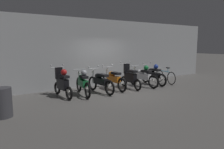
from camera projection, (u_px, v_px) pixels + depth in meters
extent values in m
plane|color=#565451|center=(119.00, 91.00, 9.40)|extent=(80.00, 80.00, 0.00)
cube|color=#9EA0A3|center=(98.00, 53.00, 10.72)|extent=(16.00, 0.30, 3.37)
torus|color=black|center=(57.00, 88.00, 8.81)|extent=(0.13, 0.54, 0.53)
torus|color=black|center=(69.00, 93.00, 7.90)|extent=(0.13, 0.54, 0.53)
cube|color=black|center=(63.00, 84.00, 8.31)|extent=(0.27, 0.75, 0.44)
cube|color=black|center=(59.00, 73.00, 8.53)|extent=(0.29, 0.14, 0.48)
cube|color=black|center=(64.00, 76.00, 8.14)|extent=(0.28, 0.54, 0.10)
cylinder|color=#B7BABF|center=(57.00, 67.00, 8.61)|extent=(0.56, 0.08, 0.04)
sphere|color=#B7BABF|center=(51.00, 65.00, 8.44)|extent=(0.07, 0.07, 0.07)
sphere|color=#B7BABF|center=(63.00, 65.00, 8.75)|extent=(0.07, 0.07, 0.07)
cylinder|color=#B7BABF|center=(57.00, 78.00, 8.71)|extent=(0.07, 0.15, 0.85)
sphere|color=silver|center=(57.00, 71.00, 8.67)|extent=(0.12, 0.12, 0.12)
cube|color=white|center=(69.00, 90.00, 7.90)|extent=(0.16, 0.02, 0.10)
sphere|color=red|center=(64.00, 72.00, 8.12)|extent=(0.24, 0.24, 0.24)
torus|color=black|center=(79.00, 85.00, 9.27)|extent=(0.19, 0.66, 0.65)
torus|color=black|center=(88.00, 90.00, 8.09)|extent=(0.19, 0.66, 0.65)
cube|color=#197238|center=(83.00, 83.00, 8.65)|extent=(0.35, 0.86, 0.28)
ellipsoid|color=#197238|center=(82.00, 77.00, 8.76)|extent=(0.33, 0.48, 0.22)
cube|color=black|center=(84.00, 77.00, 8.45)|extent=(0.32, 0.55, 0.10)
cylinder|color=#B7BABF|center=(79.00, 70.00, 9.07)|extent=(0.56, 0.12, 0.04)
cylinder|color=#B7BABF|center=(79.00, 78.00, 9.17)|extent=(0.08, 0.17, 0.65)
sphere|color=silver|center=(79.00, 73.00, 9.14)|extent=(0.12, 0.12, 0.12)
cube|color=white|center=(87.00, 88.00, 8.10)|extent=(0.16, 0.04, 0.10)
sphere|color=#9EA0A8|center=(84.00, 73.00, 8.42)|extent=(0.24, 0.24, 0.24)
torus|color=black|center=(93.00, 83.00, 9.59)|extent=(0.15, 0.66, 0.65)
torus|color=black|center=(110.00, 88.00, 8.58)|extent=(0.15, 0.66, 0.65)
cube|color=black|center=(101.00, 81.00, 9.06)|extent=(0.29, 0.85, 0.28)
ellipsoid|color=black|center=(99.00, 76.00, 9.15)|extent=(0.30, 0.46, 0.22)
cube|color=black|center=(103.00, 75.00, 8.88)|extent=(0.28, 0.54, 0.10)
cylinder|color=#B7BABF|center=(94.00, 69.00, 9.41)|extent=(0.56, 0.08, 0.04)
sphere|color=#B7BABF|center=(89.00, 67.00, 9.24)|extent=(0.07, 0.07, 0.07)
sphere|color=#B7BABF|center=(98.00, 66.00, 9.56)|extent=(0.07, 0.07, 0.07)
cylinder|color=#B7BABF|center=(93.00, 77.00, 9.51)|extent=(0.07, 0.16, 0.65)
sphere|color=silver|center=(93.00, 72.00, 9.47)|extent=(0.12, 0.12, 0.12)
cube|color=white|center=(109.00, 85.00, 8.58)|extent=(0.16, 0.03, 0.10)
torus|color=black|center=(106.00, 81.00, 10.24)|extent=(0.10, 0.65, 0.65)
torus|color=black|center=(122.00, 85.00, 9.17)|extent=(0.10, 0.65, 0.65)
cube|color=orange|center=(114.00, 79.00, 9.68)|extent=(0.23, 0.84, 0.28)
ellipsoid|color=orange|center=(112.00, 74.00, 9.77)|extent=(0.27, 0.44, 0.22)
cube|color=black|center=(116.00, 73.00, 9.49)|extent=(0.25, 0.52, 0.10)
cylinder|color=#B7BABF|center=(107.00, 67.00, 10.05)|extent=(0.56, 0.05, 0.04)
sphere|color=#B7BABF|center=(103.00, 65.00, 9.90)|extent=(0.07, 0.07, 0.07)
sphere|color=#B7BABF|center=(112.00, 65.00, 10.18)|extent=(0.07, 0.07, 0.07)
cylinder|color=#B7BABF|center=(107.00, 75.00, 10.15)|extent=(0.06, 0.16, 0.65)
sphere|color=silver|center=(107.00, 70.00, 10.12)|extent=(0.12, 0.12, 0.12)
cube|color=white|center=(122.00, 83.00, 9.18)|extent=(0.16, 0.01, 0.10)
torus|color=black|center=(124.00, 81.00, 10.47)|extent=(0.12, 0.53, 0.53)
torus|color=black|center=(138.00, 85.00, 9.48)|extent=(0.12, 0.53, 0.53)
cube|color=black|center=(131.00, 77.00, 9.94)|extent=(0.26, 0.75, 0.44)
cube|color=black|center=(127.00, 68.00, 10.18)|extent=(0.29, 0.14, 0.48)
cube|color=black|center=(133.00, 71.00, 9.76)|extent=(0.27, 0.53, 0.10)
cylinder|color=#B7BABF|center=(125.00, 64.00, 10.27)|extent=(0.56, 0.07, 0.04)
sphere|color=#B7BABF|center=(121.00, 62.00, 10.12)|extent=(0.07, 0.07, 0.07)
sphere|color=#B7BABF|center=(129.00, 62.00, 10.38)|extent=(0.07, 0.07, 0.07)
cylinder|color=#B7BABF|center=(125.00, 73.00, 10.37)|extent=(0.06, 0.15, 0.85)
sphere|color=silver|center=(125.00, 67.00, 10.33)|extent=(0.12, 0.12, 0.12)
cube|color=white|center=(137.00, 83.00, 9.49)|extent=(0.16, 0.02, 0.10)
torus|color=black|center=(134.00, 79.00, 10.93)|extent=(0.17, 0.66, 0.65)
torus|color=black|center=(153.00, 82.00, 9.95)|extent=(0.17, 0.66, 0.65)
cube|color=silver|center=(143.00, 76.00, 10.41)|extent=(0.33, 0.85, 0.28)
ellipsoid|color=silver|center=(141.00, 72.00, 10.50)|extent=(0.31, 0.47, 0.22)
cube|color=black|center=(146.00, 71.00, 10.23)|extent=(0.31, 0.55, 0.10)
cylinder|color=#B7BABF|center=(135.00, 66.00, 10.75)|extent=(0.56, 0.11, 0.04)
cylinder|color=#B7BABF|center=(135.00, 73.00, 10.84)|extent=(0.08, 0.17, 0.65)
sphere|color=silver|center=(135.00, 68.00, 10.81)|extent=(0.12, 0.12, 0.12)
cube|color=white|center=(153.00, 80.00, 9.95)|extent=(0.16, 0.03, 0.10)
sphere|color=#197238|center=(146.00, 68.00, 10.21)|extent=(0.24, 0.24, 0.24)
torus|color=black|center=(145.00, 77.00, 11.55)|extent=(0.12, 0.65, 0.65)
torus|color=black|center=(162.00, 80.00, 10.43)|extent=(0.12, 0.65, 0.65)
cube|color=black|center=(153.00, 75.00, 10.96)|extent=(0.26, 0.84, 0.28)
ellipsoid|color=black|center=(151.00, 70.00, 11.07)|extent=(0.28, 0.45, 0.22)
cube|color=black|center=(156.00, 70.00, 10.77)|extent=(0.27, 0.53, 0.10)
cylinder|color=#B7BABF|center=(147.00, 64.00, 11.36)|extent=(0.56, 0.06, 0.04)
sphere|color=#B7BABF|center=(143.00, 63.00, 11.22)|extent=(0.07, 0.07, 0.07)
sphere|color=#B7BABF|center=(151.00, 62.00, 11.48)|extent=(0.07, 0.07, 0.07)
cylinder|color=#B7BABF|center=(146.00, 71.00, 11.46)|extent=(0.06, 0.16, 0.65)
sphere|color=silver|center=(146.00, 67.00, 11.43)|extent=(0.12, 0.12, 0.12)
cube|color=white|center=(162.00, 78.00, 10.44)|extent=(0.16, 0.02, 0.10)
sphere|color=#1E389E|center=(156.00, 67.00, 10.74)|extent=(0.24, 0.24, 0.24)
torus|color=black|center=(160.00, 76.00, 11.87)|extent=(0.16, 0.68, 0.68)
torus|color=black|center=(171.00, 78.00, 10.91)|extent=(0.16, 0.68, 0.68)
cylinder|color=teal|center=(165.00, 71.00, 11.35)|extent=(0.16, 0.68, 0.04)
cylinder|color=teal|center=(168.00, 70.00, 11.14)|extent=(0.03, 0.03, 0.22)
cube|color=black|center=(168.00, 68.00, 11.13)|extent=(0.14, 0.23, 0.05)
cylinder|color=#B7BABF|center=(161.00, 67.00, 11.69)|extent=(0.50, 0.12, 0.03)
cylinder|color=black|center=(166.00, 80.00, 11.37)|extent=(0.14, 0.12, 0.10)
cylinder|color=#38383D|center=(2.00, 103.00, 5.99)|extent=(0.55, 0.55, 0.87)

